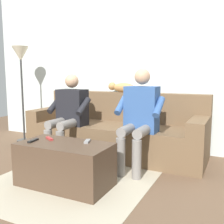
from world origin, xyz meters
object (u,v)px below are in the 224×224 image
remote_red (49,139)px  remote_gray (87,141)px  couch (116,133)px  person_left_seated (139,114)px  floor_lamp (21,63)px  person_right_seated (69,112)px  cat_on_backrest (121,87)px  remote_black (33,141)px  coffee_table (65,164)px

remote_red → remote_gray: 0.41m
couch → person_left_seated: bearing=138.9°
remote_red → floor_lamp: (1.41, -1.08, 0.82)m
remote_gray → person_right_seated: bearing=27.0°
couch → person_right_seated: (0.48, 0.42, 0.31)m
cat_on_backrest → floor_lamp: bearing=11.2°
remote_gray → floor_lamp: 2.23m
remote_black → remote_gray: 0.53m
person_left_seated → remote_red: 1.02m
coffee_table → remote_black: size_ratio=6.20×
remote_black → floor_lamp: (1.31, -1.21, 0.83)m
couch → remote_gray: (-0.18, 1.06, 0.14)m
person_right_seated → couch: bearing=-138.7°
person_left_seated → floor_lamp: bearing=-10.0°
remote_gray → remote_red: bearing=81.1°
remote_red → coffee_table: bearing=-163.8°
coffee_table → person_left_seated: person_left_seated is taller
person_right_seated → remote_red: 0.77m
person_left_seated → remote_red: size_ratio=8.79×
person_left_seated → floor_lamp: (2.11, -0.37, 0.63)m
remote_red → remote_gray: size_ratio=1.02×
remote_gray → couch: bearing=-9.4°
couch → floor_lamp: floor_lamp is taller
coffee_table → person_right_seated: size_ratio=0.83×
floor_lamp → person_right_seated: bearing=162.0°
couch → person_left_seated: 0.72m
cat_on_backrest → floor_lamp: 1.66m
person_right_seated → remote_gray: 0.93m
coffee_table → remote_gray: 0.31m
couch → person_right_seated: bearing=41.3°
person_left_seated → cat_on_backrest: bearing=-52.6°
couch → person_left_seated: person_left_seated is taller
person_left_seated → remote_black: bearing=46.5°
remote_red → remote_black: size_ratio=0.90×
person_left_seated → cat_on_backrest: person_left_seated is taller
coffee_table → cat_on_backrest: cat_on_backrest is taller
person_left_seated → person_right_seated: (0.96, 0.00, -0.03)m
remote_gray → floor_lamp: size_ratio=0.08×
remote_black → person_left_seated: bearing=-51.5°
remote_gray → cat_on_backrest: bearing=-9.4°
cat_on_backrest → remote_gray: bearing=99.4°
person_left_seated → remote_gray: person_left_seated is taller
remote_gray → remote_black: bearing=93.3°
coffee_table → remote_gray: size_ratio=7.08×
person_left_seated → remote_black: (0.80, 0.84, -0.20)m
remote_red → remote_gray: (-0.40, -0.07, -0.00)m
remote_red → floor_lamp: floor_lamp is taller
person_right_seated → cat_on_backrest: (-0.44, -0.69, 0.30)m
person_right_seated → coffee_table: bearing=122.0°
floor_lamp → remote_red: bearing=142.4°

